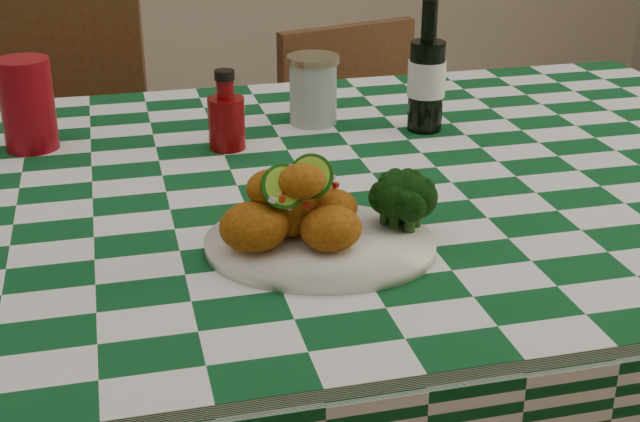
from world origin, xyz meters
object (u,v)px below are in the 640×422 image
object	(u,v)px
mason_jar	(313,90)
wooden_chair_right	(381,203)
plate	(320,245)
ketchup_bottle	(226,110)
fried_chicken_pile	(299,203)
red_tumbler	(28,104)
beer_bottle	(427,66)
wooden_chair_left	(45,198)
dining_table	(307,399)

from	to	relation	value
mason_jar	wooden_chair_right	distance (m)	0.70
plate	ketchup_bottle	world-z (taller)	ketchup_bottle
fried_chicken_pile	wooden_chair_right	xyz separation A→B (m)	(0.42, 0.96, -0.45)
red_tumbler	mason_jar	xyz separation A→B (m)	(0.47, 0.02, -0.01)
red_tumbler	plate	bearing A→B (deg)	-52.88
ketchup_bottle	beer_bottle	bearing A→B (deg)	2.09
mason_jar	wooden_chair_left	world-z (taller)	wooden_chair_left
red_tumbler	wooden_chair_right	bearing A→B (deg)	32.91
ketchup_bottle	wooden_chair_left	size ratio (longest dim) A/B	0.13
fried_chicken_pile	red_tumbler	world-z (taller)	red_tumbler
beer_bottle	fried_chicken_pile	bearing A→B (deg)	-126.95
dining_table	fried_chicken_pile	world-z (taller)	fried_chicken_pile
fried_chicken_pile	wooden_chair_left	size ratio (longest dim) A/B	0.16
mason_jar	beer_bottle	world-z (taller)	beer_bottle
plate	wooden_chair_left	bearing A→B (deg)	111.54
red_tumbler	mason_jar	world-z (taller)	red_tumbler
fried_chicken_pile	wooden_chair_right	bearing A→B (deg)	66.59
fried_chicken_pile	wooden_chair_right	distance (m)	1.14
beer_bottle	wooden_chair_left	distance (m)	0.99
ketchup_bottle	red_tumbler	bearing A→B (deg)	166.27
ketchup_bottle	wooden_chair_right	world-z (taller)	ketchup_bottle
dining_table	plate	distance (m)	0.47
fried_chicken_pile	wooden_chair_right	size ratio (longest dim) A/B	0.19
dining_table	plate	size ratio (longest dim) A/B	5.83
red_tumbler	beer_bottle	xyz separation A→B (m)	(0.65, -0.06, 0.04)
red_tumbler	ketchup_bottle	distance (m)	0.31
wooden_chair_right	mason_jar	bearing A→B (deg)	-136.33
wooden_chair_right	red_tumbler	bearing A→B (deg)	-162.40
mason_jar	beer_bottle	bearing A→B (deg)	-24.41
fried_chicken_pile	mason_jar	xyz separation A→B (m)	(0.14, 0.49, -0.01)
red_tumbler	wooden_chair_left	xyz separation A→B (m)	(-0.04, 0.53, -0.38)
red_tumbler	fried_chicken_pile	bearing A→B (deg)	-54.87
red_tumbler	wooden_chair_right	xyz separation A→B (m)	(0.75, 0.49, -0.45)
wooden_chair_left	beer_bottle	bearing A→B (deg)	-31.15
dining_table	ketchup_bottle	size ratio (longest dim) A/B	12.89
fried_chicken_pile	ketchup_bottle	distance (m)	0.40
ketchup_bottle	wooden_chair_right	bearing A→B (deg)	51.50
mason_jar	wooden_chair_left	xyz separation A→B (m)	(-0.51, 0.51, -0.36)
wooden_chair_left	plate	bearing A→B (deg)	-58.79
mason_jar	wooden_chair_left	size ratio (longest dim) A/B	0.12
dining_table	mason_jar	world-z (taller)	mason_jar
plate	mason_jar	world-z (taller)	mason_jar
fried_chicken_pile	wooden_chair_left	distance (m)	1.13
beer_bottle	plate	bearing A→B (deg)	-124.64
fried_chicken_pile	ketchup_bottle	size ratio (longest dim) A/B	1.21
dining_table	beer_bottle	world-z (taller)	beer_bottle
plate	beer_bottle	bearing A→B (deg)	55.36
red_tumbler	beer_bottle	size ratio (longest dim) A/B	0.66
beer_bottle	wooden_chair_right	xyz separation A→B (m)	(0.11, 0.55, -0.49)
fried_chicken_pile	beer_bottle	xyz separation A→B (m)	(0.31, 0.41, 0.04)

